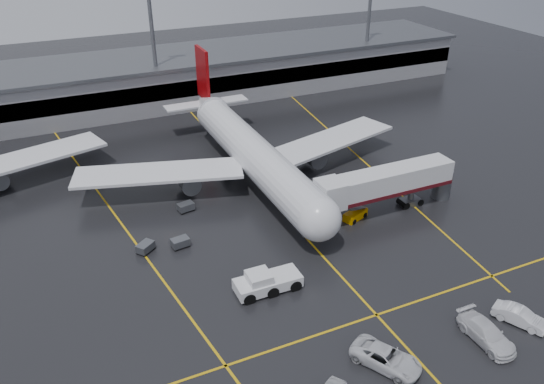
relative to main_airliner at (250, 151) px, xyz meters
name	(u,v)px	position (x,y,z in m)	size (l,w,h in m)	color
ground	(280,209)	(0.00, -9.70, -4.21)	(220.00, 220.00, 0.00)	black
apron_line_centre	(280,209)	(0.00, -9.70, -4.20)	(0.25, 90.00, 0.02)	gold
apron_line_stop	(377,315)	(0.00, -31.70, -4.20)	(60.00, 0.25, 0.02)	gold
apron_line_left	(108,206)	(-20.00, 0.30, -4.20)	(0.25, 70.00, 0.02)	gold
apron_line_right	(357,155)	(18.00, 0.30, -4.20)	(0.25, 70.00, 0.02)	gold
terminal	(176,77)	(0.00, 38.23, 0.11)	(122.00, 19.00, 8.60)	gray
light_mast_mid	(152,33)	(-5.00, 32.30, 10.27)	(3.00, 1.20, 25.45)	#595B60
light_mast_right	(369,12)	(40.00, 32.30, 10.27)	(3.00, 1.20, 25.45)	#595B60
main_airliner	(250,151)	(0.00, 0.00, 0.00)	(48.80, 45.60, 14.10)	silver
jet_bridge	(386,184)	(11.87, -15.70, -0.28)	(19.90, 3.40, 6.05)	silver
pushback_tractor	(266,282)	(-8.19, -23.82, -3.24)	(6.87, 3.00, 2.44)	silver
belt_loader	(355,215)	(7.65, -15.66, -3.68)	(3.67, 2.56, 2.15)	orange
service_van_a	(386,358)	(-2.93, -37.33, -3.35)	(2.84, 6.15, 1.71)	silver
service_van_b	(486,333)	(7.03, -38.65, -3.33)	(2.46, 6.04, 1.75)	silver
service_van_c	(520,316)	(11.58, -38.18, -3.41)	(1.69, 4.85, 1.60)	silver
baggage_cart_a	(180,242)	(-14.02, -12.63, -3.58)	(2.16, 1.57, 1.12)	#595B60
baggage_cart_b	(145,247)	(-17.88, -11.92, -3.58)	(2.38, 2.26, 1.12)	#595B60
baggage_cart_c	(186,207)	(-11.12, -5.09, -3.58)	(2.21, 1.66, 1.12)	#595B60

